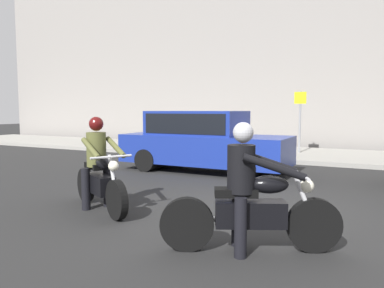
{
  "coord_description": "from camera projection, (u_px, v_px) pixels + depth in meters",
  "views": [
    {
      "loc": [
        1.92,
        -6.29,
        1.75
      ],
      "look_at": [
        -1.15,
        -0.37,
        1.14
      ],
      "focal_mm": 34.9,
      "sensor_mm": 36.0,
      "label": 1
    }
  ],
  "objects": [
    {
      "name": "parked_sedan_cobalt_blue",
      "position": [
        202.0,
        140.0,
        10.64
      ],
      "size": [
        4.78,
        1.82,
        1.72
      ],
      "color": "navy",
      "rests_on": "ground_plane"
    },
    {
      "name": "motorcycle_with_rider_black_leather",
      "position": [
        250.0,
        200.0,
        4.57
      ],
      "size": [
        2.07,
        1.13,
        1.6
      ],
      "color": "black",
      "rests_on": "ground_plane"
    },
    {
      "name": "ground_plane",
      "position": [
        259.0,
        209.0,
        6.6
      ],
      "size": [
        80.0,
        80.0,
        0.0
      ],
      "primitive_type": "plane",
      "color": "#252525"
    },
    {
      "name": "motorcycle_with_rider_olive",
      "position": [
        99.0,
        172.0,
        6.51
      ],
      "size": [
        1.91,
        1.12,
        1.63
      ],
      "color": "black",
      "rests_on": "ground_plane"
    },
    {
      "name": "street_sign_post",
      "position": [
        300.0,
        115.0,
        14.04
      ],
      "size": [
        0.44,
        0.08,
        2.31
      ],
      "color": "gray",
      "rests_on": "sidewalk_slab"
    },
    {
      "name": "building_facade",
      "position": [
        341.0,
        2.0,
        16.1
      ],
      "size": [
        40.0,
        1.4,
        12.77
      ],
      "primitive_type": "cube",
      "color": "gray",
      "rests_on": "ground_plane"
    },
    {
      "name": "sidewalk_slab",
      "position": [
        325.0,
        156.0,
        13.67
      ],
      "size": [
        40.0,
        4.4,
        0.14
      ],
      "primitive_type": "cube",
      "color": "#99968E",
      "rests_on": "ground_plane"
    }
  ]
}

